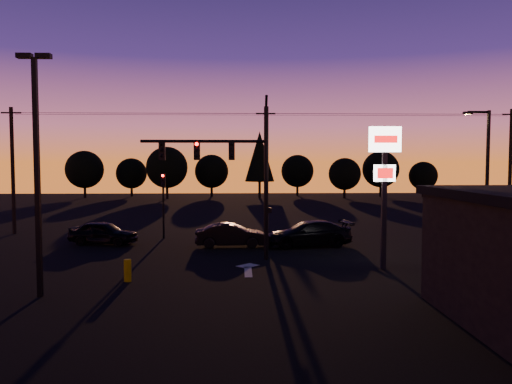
% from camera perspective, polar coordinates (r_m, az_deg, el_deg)
% --- Properties ---
extents(ground, '(120.00, 120.00, 0.00)m').
position_cam_1_polar(ground, '(22.57, -2.14, -9.68)').
color(ground, black).
rests_on(ground, ground).
extents(lane_arrow, '(1.20, 3.10, 0.01)m').
position_cam_1_polar(lane_arrow, '(24.20, -0.93, -8.77)').
color(lane_arrow, beige).
rests_on(lane_arrow, ground).
extents(traffic_signal_mast, '(6.79, 0.52, 8.58)m').
position_cam_1_polar(traffic_signal_mast, '(25.97, -2.35, 3.03)').
color(traffic_signal_mast, black).
rests_on(traffic_signal_mast, ground).
extents(secondary_signal, '(0.30, 0.31, 4.35)m').
position_cam_1_polar(secondary_signal, '(33.93, -10.56, -0.44)').
color(secondary_signal, black).
rests_on(secondary_signal, ground).
extents(parking_lot_light, '(1.25, 0.30, 9.14)m').
position_cam_1_polar(parking_lot_light, '(20.44, -23.78, 3.56)').
color(parking_lot_light, black).
rests_on(parking_lot_light, ground).
extents(pylon_sign, '(1.50, 0.28, 6.80)m').
position_cam_1_polar(pylon_sign, '(24.48, 14.49, 2.84)').
color(pylon_sign, black).
rests_on(pylon_sign, ground).
extents(streetlight, '(1.55, 0.35, 8.00)m').
position_cam_1_polar(streetlight, '(30.77, 24.77, 1.82)').
color(streetlight, black).
rests_on(streetlight, ground).
extents(utility_pole_0, '(1.40, 0.26, 9.00)m').
position_cam_1_polar(utility_pole_0, '(39.42, -26.05, 2.32)').
color(utility_pole_0, black).
rests_on(utility_pole_0, ground).
extents(utility_pole_1, '(1.40, 0.26, 9.00)m').
position_cam_1_polar(utility_pole_1, '(36.04, 1.11, 2.60)').
color(utility_pole_1, black).
rests_on(utility_pole_1, ground).
extents(utility_pole_2, '(1.40, 0.26, 9.00)m').
position_cam_1_polar(utility_pole_2, '(41.13, 27.05, 2.33)').
color(utility_pole_2, black).
rests_on(utility_pole_2, ground).
extents(power_wires, '(36.00, 1.22, 0.07)m').
position_cam_1_polar(power_wires, '(36.20, 1.12, 8.90)').
color(power_wires, black).
rests_on(power_wires, ground).
extents(bollard, '(0.32, 0.32, 0.95)m').
position_cam_1_polar(bollard, '(22.34, -14.46, -8.67)').
color(bollard, '#AB9C00').
rests_on(bollard, ground).
extents(tree_0, '(5.36, 5.36, 6.74)m').
position_cam_1_polar(tree_0, '(75.30, -19.01, 2.44)').
color(tree_0, black).
rests_on(tree_0, ground).
extents(tree_1, '(4.54, 4.54, 5.71)m').
position_cam_1_polar(tree_1, '(76.71, -14.05, 2.08)').
color(tree_1, black).
rests_on(tree_1, ground).
extents(tree_2, '(5.77, 5.78, 7.26)m').
position_cam_1_polar(tree_2, '(70.71, -10.15, 2.78)').
color(tree_2, black).
rests_on(tree_2, ground).
extents(tree_3, '(4.95, 4.95, 6.22)m').
position_cam_1_polar(tree_3, '(74.11, -5.10, 2.36)').
color(tree_3, black).
rests_on(tree_3, ground).
extents(tree_4, '(4.18, 4.18, 9.50)m').
position_cam_1_polar(tree_4, '(71.04, 0.42, 4.09)').
color(tree_4, black).
rests_on(tree_4, ground).
extents(tree_5, '(4.95, 4.95, 6.22)m').
position_cam_1_polar(tree_5, '(76.51, 4.76, 2.40)').
color(tree_5, black).
rests_on(tree_5, ground).
extents(tree_6, '(4.54, 4.54, 5.71)m').
position_cam_1_polar(tree_6, '(71.57, 10.10, 2.04)').
color(tree_6, black).
rests_on(tree_6, ground).
extents(tree_7, '(5.36, 5.36, 6.74)m').
position_cam_1_polar(tree_7, '(75.92, 14.07, 2.54)').
color(tree_7, black).
rests_on(tree_7, ground).
extents(tree_8, '(4.12, 4.12, 5.19)m').
position_cam_1_polar(tree_8, '(76.87, 18.57, 1.77)').
color(tree_8, black).
rests_on(tree_8, ground).
extents(car_left, '(4.53, 2.67, 1.45)m').
position_cam_1_polar(car_left, '(32.58, -17.05, -4.47)').
color(car_left, black).
rests_on(car_left, ground).
extents(car_mid, '(4.36, 1.67, 1.42)m').
position_cam_1_polar(car_mid, '(30.27, -2.87, -4.95)').
color(car_mid, black).
rests_on(car_mid, ground).
extents(car_right, '(5.61, 3.06, 1.54)m').
position_cam_1_polar(car_right, '(30.57, 5.98, -4.76)').
color(car_right, black).
rests_on(car_right, ground).
extents(suv_parked, '(2.84, 5.03, 1.32)m').
position_cam_1_polar(suv_parked, '(22.86, 26.72, -8.18)').
color(suv_parked, black).
rests_on(suv_parked, ground).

